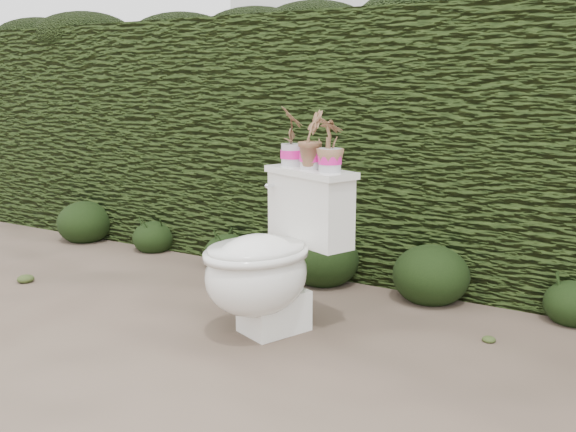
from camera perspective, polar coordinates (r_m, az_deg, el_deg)
The scene contains 12 objects.
ground at distance 2.90m, azimuth 0.69°, elevation -12.33°, with size 60.00×60.00×0.00m, color #7A6654.
hedge at distance 4.13m, azimuth 12.07°, elevation 6.15°, with size 8.00×1.00×1.60m, color #2E4115.
toilet at distance 3.05m, azimuth -1.57°, elevation -4.01°, with size 0.67×0.80×0.78m.
potted_plant_left at distance 3.21m, azimuth 0.31°, elevation 6.98°, with size 0.15×0.10×0.28m, color #2A7123.
potted_plant_center at distance 3.09m, azimuth 2.05°, elevation 6.66°, with size 0.15×0.12×0.27m, color #2A7123.
potted_plant_right at distance 2.98m, azimuth 3.77°, elevation 6.16°, with size 0.13×0.13×0.23m, color #2A7123.
liriope_clump_0 at distance 5.14m, azimuth -17.64°, elevation -0.25°, with size 0.41×0.41×0.33m, color black.
liriope_clump_1 at distance 4.71m, azimuth -11.87°, elevation -1.56°, with size 0.30×0.30×0.24m, color black.
liriope_clump_2 at distance 4.21m, azimuth -5.38°, elevation -2.88°, with size 0.31×0.31×0.25m, color black.
liriope_clump_3 at distance 3.87m, azimuth 3.17°, elevation -3.42°, with size 0.43×0.43×0.35m, color black.
liriope_clump_4 at distance 3.64m, azimuth 12.61°, elevation -4.73°, with size 0.42×0.42×0.34m, color black.
liriope_clump_5 at distance 3.55m, azimuth 24.15°, elevation -6.71°, with size 0.30×0.30×0.24m, color black.
Camera 1 is at (1.33, -2.29, 1.18)m, focal length 40.00 mm.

